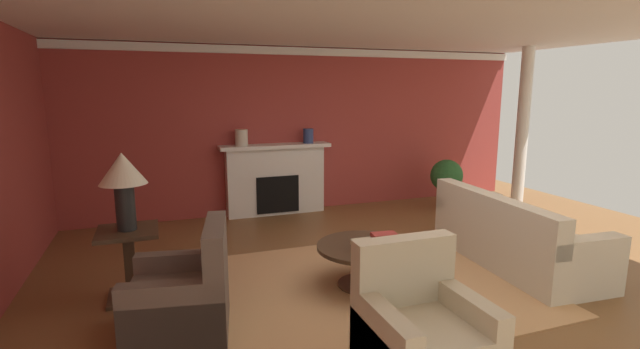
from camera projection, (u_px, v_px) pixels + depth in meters
The scene contains 19 objects.
ground_plane at pixel (398, 281), 4.89m from camera, with size 9.81×9.81×0.00m, color brown.
wall_fireplace at pixel (303, 130), 7.70m from camera, with size 8.14×0.12×2.72m, color #9E3833.
ceiling_panel at pixel (392, 18), 4.66m from camera, with size 8.14×7.11×0.06m, color white.
crown_moulding at pixel (304, 52), 7.39m from camera, with size 8.14×0.08×0.12m, color white.
area_rug at pixel (364, 285), 4.78m from camera, with size 3.40×2.69×0.01m, color tan.
fireplace at pixel (276, 181), 7.47m from camera, with size 1.80×0.35×1.16m.
sofa at pixel (513, 240), 5.33m from camera, with size 1.03×2.15×0.85m.
armchair_near_window at pixel (184, 299), 3.79m from camera, with size 0.93×0.93×0.95m.
armchair_facing_fireplace at pixel (422, 336), 3.23m from camera, with size 0.80×0.80×0.95m.
coffee_table at pixel (365, 256), 4.72m from camera, with size 1.00×1.00×0.45m.
side_table at pixel (130, 259), 4.44m from camera, with size 0.56×0.56×0.70m.
table_lamp at pixel (123, 176), 4.29m from camera, with size 0.44×0.44×0.75m.
vase_mantel_right at pixel (308, 136), 7.48m from camera, with size 0.17×0.17×0.24m, color navy.
vase_mantel_left at pixel (241, 138), 7.11m from camera, with size 0.20×0.20×0.26m, color beige.
book_red_cover at pixel (380, 243), 4.67m from camera, with size 0.20×0.19×0.05m, color navy.
book_art_folio at pixel (364, 243), 4.53m from camera, with size 0.22×0.18×0.06m, color tan.
book_small_novel at pixel (384, 235), 4.61m from camera, with size 0.25×0.15×0.04m, color maroon.
potted_plant at pixel (446, 179), 7.95m from camera, with size 0.56×0.56×0.83m.
column_white at pixel (522, 130), 7.63m from camera, with size 0.20×0.20×2.72m, color white.
Camera 1 is at (-2.36, -4.03, 2.03)m, focal length 25.59 mm.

